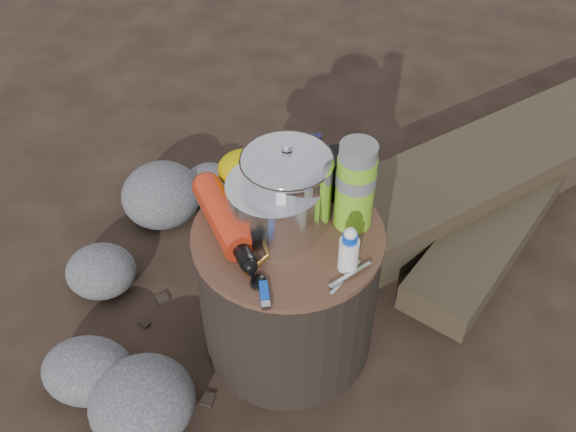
% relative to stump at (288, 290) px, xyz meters
% --- Properties ---
extents(ground, '(60.00, 60.00, 0.00)m').
position_rel_stump_xyz_m(ground, '(0.00, 0.00, -0.21)').
color(ground, '#2E2119').
rests_on(ground, ground).
extents(stump, '(0.46, 0.46, 0.43)m').
position_rel_stump_xyz_m(stump, '(0.00, 0.00, 0.00)').
color(stump, black).
rests_on(stump, ground).
extents(rock_ring, '(0.43, 0.93, 0.18)m').
position_rel_stump_xyz_m(rock_ring, '(-0.39, 0.08, -0.12)').
color(rock_ring, '#525256').
rests_on(rock_ring, ground).
extents(log_main, '(1.61, 1.62, 0.16)m').
position_rel_stump_xyz_m(log_main, '(0.55, 0.79, -0.13)').
color(log_main, '#3A3022').
rests_on(log_main, ground).
extents(log_small, '(0.67, 1.16, 0.10)m').
position_rel_stump_xyz_m(log_small, '(0.62, 0.67, -0.16)').
color(log_small, '#3A3022').
rests_on(log_small, ground).
extents(foil_windscreen, '(0.22, 0.22, 0.14)m').
position_rel_stump_xyz_m(foil_windscreen, '(-0.04, 0.01, 0.28)').
color(foil_windscreen, white).
rests_on(foil_windscreen, stump).
extents(camping_pot, '(0.21, 0.21, 0.21)m').
position_rel_stump_xyz_m(camping_pot, '(-0.01, 0.05, 0.32)').
color(camping_pot, silver).
rests_on(camping_pot, stump).
extents(fuel_bottle, '(0.25, 0.29, 0.08)m').
position_rel_stump_xyz_m(fuel_bottle, '(-0.15, -0.02, 0.25)').
color(fuel_bottle, red).
rests_on(fuel_bottle, stump).
extents(thermos, '(0.09, 0.09, 0.23)m').
position_rel_stump_xyz_m(thermos, '(0.14, 0.07, 0.33)').
color(thermos, '#76BD22').
rests_on(thermos, stump).
extents(travel_mug, '(0.08, 0.08, 0.12)m').
position_rel_stump_xyz_m(travel_mug, '(0.09, 0.17, 0.27)').
color(travel_mug, black).
rests_on(travel_mug, stump).
extents(stuff_sack, '(0.15, 0.13, 0.10)m').
position_rel_stump_xyz_m(stuff_sack, '(-0.14, 0.14, 0.27)').
color(stuff_sack, '#B9A200').
rests_on(stuff_sack, stump).
extents(food_pouch, '(0.11, 0.06, 0.13)m').
position_rel_stump_xyz_m(food_pouch, '(-0.01, 0.20, 0.28)').
color(food_pouch, '#1A1A52').
rests_on(food_pouch, stump).
extents(lighter, '(0.04, 0.08, 0.01)m').
position_rel_stump_xyz_m(lighter, '(-0.01, -0.20, 0.22)').
color(lighter, blue).
rests_on(lighter, stump).
extents(pot_grabber, '(0.09, 0.12, 0.01)m').
position_rel_stump_xyz_m(pot_grabber, '(0.16, -0.11, 0.22)').
color(pot_grabber, silver).
rests_on(pot_grabber, stump).
extents(spork, '(0.13, 0.12, 0.01)m').
position_rel_stump_xyz_m(spork, '(-0.08, -0.13, 0.22)').
color(spork, black).
rests_on(spork, stump).
extents(squeeze_bottle, '(0.05, 0.05, 0.11)m').
position_rel_stump_xyz_m(squeeze_bottle, '(0.16, -0.08, 0.27)').
color(squeeze_bottle, white).
rests_on(squeeze_bottle, stump).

